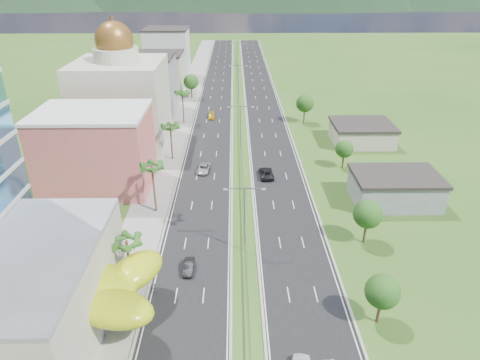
{
  "coord_description": "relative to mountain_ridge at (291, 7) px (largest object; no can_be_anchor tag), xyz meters",
  "views": [
    {
      "loc": [
        -1.41,
        -44.04,
        39.22
      ],
      "look_at": [
        -0.54,
        20.35,
        7.0
      ],
      "focal_mm": 32.0,
      "sensor_mm": 36.0,
      "label": 1
    }
  ],
  "objects": [
    {
      "name": "streetlight_median_e",
      "position": [
        -60.0,
        -310.0,
        6.75
      ],
      "size": [
        6.04,
        0.25,
        11.0
      ],
      "color": "gray",
      "rests_on": "ground"
    },
    {
      "name": "pink_shophouse",
      "position": [
        -88.0,
        -418.0,
        7.5
      ],
      "size": [
        20.0,
        15.0,
        15.0
      ],
      "primitive_type": "cube",
      "color": "#D45757",
      "rests_on": "ground"
    },
    {
      "name": "streetlight_median_b",
      "position": [
        -60.0,
        -440.0,
        6.75
      ],
      "size": [
        6.04,
        0.25,
        11.0
      ],
      "color": "gray",
      "rests_on": "ground"
    },
    {
      "name": "shed_far",
      "position": [
        -30.0,
        -395.0,
        2.2
      ],
      "size": [
        14.0,
        12.0,
        4.4
      ],
      "primitive_type": "cube",
      "color": "#BAAC99",
      "rests_on": "ground"
    },
    {
      "name": "palm_tree_d",
      "position": [
        -75.5,
        -405.0,
        7.54
      ],
      "size": [
        3.6,
        3.6,
        8.6
      ],
      "color": "#47301C",
      "rests_on": "ground"
    },
    {
      "name": "median_guardrail",
      "position": [
        -60.0,
        -378.01,
        0.62
      ],
      "size": [
        0.1,
        216.06,
        0.76
      ],
      "color": "gray",
      "rests_on": "ground"
    },
    {
      "name": "domed_building",
      "position": [
        -88.0,
        -395.0,
        11.35
      ],
      "size": [
        20.0,
        20.0,
        28.7
      ],
      "color": "beige",
      "rests_on": "ground"
    },
    {
      "name": "road_right",
      "position": [
        -52.5,
        -360.0,
        0.02
      ],
      "size": [
        11.0,
        260.0,
        0.04
      ],
      "primitive_type": "cube",
      "color": "black",
      "rests_on": "ground"
    },
    {
      "name": "car_dark_far_right",
      "position": [
        -54.87,
        -414.11,
        0.85
      ],
      "size": [
        3.02,
        5.97,
        1.62
      ],
      "primitive_type": "imported",
      "rotation": [
        0.0,
        0.0,
        3.2
      ],
      "color": "black",
      "rests_on": "road_right"
    },
    {
      "name": "midrise_grey",
      "position": [
        -87.0,
        -370.0,
        8.0
      ],
      "size": [
        16.0,
        15.0,
        16.0
      ],
      "primitive_type": "cube",
      "color": "gray",
      "rests_on": "ground"
    },
    {
      "name": "palm_tree_e",
      "position": [
        -75.5,
        -380.0,
        8.31
      ],
      "size": [
        3.6,
        3.6,
        9.4
      ],
      "color": "#47301C",
      "rests_on": "ground"
    },
    {
      "name": "midrise_beige",
      "position": [
        -87.0,
        -348.0,
        6.5
      ],
      "size": [
        16.0,
        15.0,
        13.0
      ],
      "primitive_type": "cube",
      "color": "#BAAC99",
      "rests_on": "ground"
    },
    {
      "name": "motorcycle",
      "position": [
        -72.3,
        -448.99,
        0.64
      ],
      "size": [
        0.87,
        1.95,
        1.21
      ],
      "primitive_type": "imported",
      "rotation": [
        0.0,
        0.0,
        0.16
      ],
      "color": "black",
      "rests_on": "road_left"
    },
    {
      "name": "sidewalk_left",
      "position": [
        -77.0,
        -360.0,
        0.06
      ],
      "size": [
        7.0,
        260.0,
        0.12
      ],
      "primitive_type": "cube",
      "color": "gray",
      "rests_on": "ground"
    },
    {
      "name": "leafy_tree_lfar",
      "position": [
        -75.5,
        -355.0,
        5.58
      ],
      "size": [
        4.9,
        4.9,
        8.05
      ],
      "color": "#47301C",
      "rests_on": "ground"
    },
    {
      "name": "leafy_tree_ra",
      "position": [
        -44.0,
        -455.0,
        4.78
      ],
      "size": [
        4.2,
        4.2,
        6.9
      ],
      "color": "#47301C",
      "rests_on": "ground"
    },
    {
      "name": "palm_tree_c",
      "position": [
        -75.5,
        -428.0,
        8.5
      ],
      "size": [
        3.6,
        3.6,
        9.6
      ],
      "color": "#47301C",
      "rests_on": "ground"
    },
    {
      "name": "leafy_tree_rc",
      "position": [
        -38.0,
        -410.0,
        4.37
      ],
      "size": [
        3.85,
        3.85,
        6.33
      ],
      "color": "#47301C",
      "rests_on": "ground"
    },
    {
      "name": "shed_near",
      "position": [
        -32.0,
        -425.0,
        2.5
      ],
      "size": [
        15.0,
        10.0,
        5.0
      ],
      "primitive_type": "cube",
      "color": "gray",
      "rests_on": "ground"
    },
    {
      "name": "road_left",
      "position": [
        -67.5,
        -360.0,
        0.02
      ],
      "size": [
        11.0,
        260.0,
        0.04
      ],
      "primitive_type": "cube",
      "color": "black",
      "rests_on": "ground"
    },
    {
      "name": "streetlight_median_d",
      "position": [
        -60.0,
        -355.0,
        6.75
      ],
      "size": [
        6.04,
        0.25,
        11.0
      ],
      "color": "gray",
      "rests_on": "ground"
    },
    {
      "name": "leafy_tree_rd",
      "position": [
        -42.0,
        -380.0,
        5.58
      ],
      "size": [
        4.9,
        4.9,
        8.05
      ],
      "color": "#47301C",
      "rests_on": "ground"
    },
    {
      "name": "car_silver_mid_left",
      "position": [
        -68.05,
        -411.62,
        0.77
      ],
      "size": [
        2.91,
        5.44,
        1.46
      ],
      "primitive_type": "imported",
      "rotation": [
        0.0,
        0.0,
        -0.1
      ],
      "color": "#999CA0",
      "rests_on": "road_left"
    },
    {
      "name": "leafy_tree_rb",
      "position": [
        -41.0,
        -438.0,
        5.18
      ],
      "size": [
        4.55,
        4.55,
        7.47
      ],
      "color": "#47301C",
      "rests_on": "ground"
    },
    {
      "name": "car_yellow_far_left",
      "position": [
        -68.02,
        -375.57,
        0.73
      ],
      "size": [
        2.25,
        4.89,
        1.38
      ],
      "primitive_type": "imported",
      "rotation": [
        0.0,
        0.0,
        0.07
      ],
      "color": "gold",
      "rests_on": "road_left"
    },
    {
      "name": "palm_tree_b",
      "position": [
        -75.5,
        -448.0,
        7.06
      ],
      "size": [
        3.6,
        3.6,
        8.1
      ],
      "color": "#47301C",
      "rests_on": "ground"
    },
    {
      "name": "mountain_ridge",
      "position": [
        0.0,
        0.0,
        0.0
      ],
      "size": [
        860.0,
        140.0,
        90.0
      ],
      "primitive_type": null,
      "color": "black",
      "rests_on": "ground"
    },
    {
      "name": "lime_canopy",
      "position": [
        -80.0,
        -454.0,
        4.99
      ],
      "size": [
        18.0,
        15.0,
        7.4
      ],
      "color": "#AFBD12",
      "rests_on": "ground"
    },
    {
      "name": "ground",
      "position": [
        -60.0,
        -450.0,
        0.0
      ],
      "size": [
        500.0,
        500.0,
        0.0
      ],
      "primitive_type": "plane",
      "color": "#2D5119",
      "rests_on": "ground"
    },
    {
      "name": "midrise_white",
      "position": [
        -87.0,
        -325.0,
        9.0
      ],
      "size": [
        16.0,
        15.0,
        18.0
      ],
      "primitive_type": "cube",
      "color": "silver",
      "rests_on": "ground"
    },
    {
      "name": "car_dark_left",
      "position": [
        -68.11,
        -444.75,
        0.71
      ],
      "size": [
        1.45,
        4.07,
        1.34
      ],
      "primitive_type": "imported",
      "rotation": [
        0.0,
        0.0,
        -0.01
      ],
      "color": "black",
      "rests_on": "road_left"
    },
    {
      "name": "streetlight_median_c",
      "position": [
        -60.0,
        -400.0,
        6.75
      ],
      "size": [
        6.04,
        0.25,
        11.0
      ],
      "color": "gray",
      "rests_on": "ground"
    }
  ]
}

